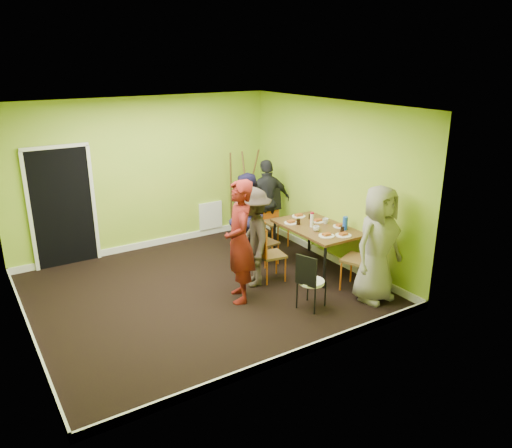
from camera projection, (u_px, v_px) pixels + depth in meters
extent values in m
plane|color=black|center=(202.00, 291.00, 7.75)|extent=(5.00, 5.00, 0.00)
cube|color=#8DBC30|center=(145.00, 175.00, 9.10)|extent=(5.00, 0.04, 2.80)
cube|color=#8DBC30|center=(289.00, 254.00, 5.50)|extent=(5.00, 0.04, 2.80)
cube|color=#8DBC30|center=(13.00, 236.00, 6.04)|extent=(0.04, 4.50, 2.80)
cube|color=#8DBC30|center=(330.00, 182.00, 8.56)|extent=(0.04, 4.50, 2.80)
cube|color=white|center=(195.00, 107.00, 6.85)|extent=(5.00, 4.50, 0.04)
cube|color=black|center=(62.00, 208.00, 8.45)|extent=(1.00, 0.05, 2.04)
cube|color=white|center=(211.00, 216.00, 10.06)|extent=(0.50, 0.04, 0.55)
cylinder|color=black|center=(325.00, 267.00, 7.73)|extent=(0.04, 0.04, 0.71)
cylinder|color=black|center=(362.00, 257.00, 8.13)|extent=(0.04, 0.04, 0.71)
cylinder|color=black|center=(275.00, 241.00, 8.84)|extent=(0.04, 0.04, 0.71)
cylinder|color=black|center=(309.00, 233.00, 9.23)|extent=(0.04, 0.04, 0.71)
cube|color=brown|center=(317.00, 228.00, 8.36)|extent=(0.90, 1.50, 0.04)
cylinder|color=#DA5F14|center=(254.00, 253.00, 8.72)|extent=(0.02, 0.02, 0.39)
cylinder|color=#DA5F14|center=(265.00, 258.00, 8.51)|extent=(0.02, 0.02, 0.39)
cylinder|color=#DA5F14|center=(267.00, 249.00, 8.90)|extent=(0.02, 0.02, 0.39)
cylinder|color=#DA5F14|center=(278.00, 254.00, 8.68)|extent=(0.02, 0.02, 0.39)
cube|color=brown|center=(266.00, 243.00, 8.64)|extent=(0.39, 0.39, 0.03)
cube|color=#DA5F14|center=(259.00, 232.00, 8.47)|extent=(0.07, 0.33, 0.44)
cylinder|color=#DA5F14|center=(259.00, 265.00, 8.16)|extent=(0.02, 0.02, 0.43)
cylinder|color=#DA5F14|center=(267.00, 273.00, 7.88)|extent=(0.02, 0.02, 0.43)
cylinder|color=#DA5F14|center=(276.00, 262.00, 8.28)|extent=(0.02, 0.02, 0.43)
cylinder|color=#DA5F14|center=(285.00, 269.00, 8.00)|extent=(0.02, 0.02, 0.43)
cube|color=brown|center=(272.00, 255.00, 8.01)|extent=(0.43, 0.43, 0.04)
cube|color=#DA5F14|center=(262.00, 241.00, 7.86)|extent=(0.08, 0.36, 0.48)
cylinder|color=#DA5F14|center=(278.00, 229.00, 9.76)|extent=(0.03, 0.03, 0.47)
cylinder|color=#DA5F14|center=(262.00, 233.00, 9.59)|extent=(0.03, 0.03, 0.47)
cylinder|color=#DA5F14|center=(288.00, 235.00, 9.47)|extent=(0.03, 0.03, 0.47)
cylinder|color=#DA5F14|center=(272.00, 238.00, 9.30)|extent=(0.03, 0.03, 0.47)
cube|color=brown|center=(275.00, 222.00, 9.45)|extent=(0.43, 0.43, 0.04)
cube|color=#DA5F14|center=(270.00, 205.00, 9.52)|extent=(0.40, 0.04, 0.52)
cylinder|color=#DA5F14|center=(364.00, 282.00, 7.49)|extent=(0.03, 0.03, 0.50)
cylinder|color=#DA5F14|center=(373.00, 273.00, 7.78)|extent=(0.03, 0.03, 0.50)
cylinder|color=#DA5F14|center=(341.00, 276.00, 7.69)|extent=(0.03, 0.03, 0.50)
cylinder|color=#DA5F14|center=(351.00, 267.00, 7.98)|extent=(0.03, 0.03, 0.50)
cube|color=brown|center=(358.00, 260.00, 7.66)|extent=(0.58, 0.58, 0.04)
cube|color=#DA5F14|center=(373.00, 244.00, 7.45)|extent=(0.40, 0.19, 0.55)
cylinder|color=black|center=(297.00, 296.00, 7.16)|extent=(0.02, 0.02, 0.39)
cylinder|color=black|center=(315.00, 302.00, 6.99)|extent=(0.02, 0.02, 0.39)
cylinder|color=black|center=(308.00, 288.00, 7.39)|extent=(0.02, 0.02, 0.39)
cylinder|color=black|center=(325.00, 294.00, 7.22)|extent=(0.02, 0.02, 0.39)
cylinder|color=white|center=(312.00, 282.00, 7.13)|extent=(0.37, 0.37, 0.04)
cube|color=black|center=(306.00, 271.00, 6.93)|extent=(0.14, 0.32, 0.44)
cylinder|color=brown|center=(231.00, 193.00, 10.03)|extent=(0.24, 0.40, 1.70)
cylinder|color=brown|center=(250.00, 190.00, 10.25)|extent=(0.24, 0.40, 1.70)
cylinder|color=brown|center=(247.00, 194.00, 9.94)|extent=(0.04, 0.39, 1.66)
cube|color=brown|center=(242.00, 194.00, 10.11)|extent=(0.46, 0.04, 0.04)
cylinder|color=white|center=(291.00, 223.00, 8.52)|extent=(0.23, 0.23, 0.01)
cylinder|color=white|center=(327.00, 236.00, 7.91)|extent=(0.25, 0.25, 0.01)
cylinder|color=white|center=(299.00, 216.00, 8.86)|extent=(0.24, 0.24, 0.01)
cylinder|color=white|center=(343.00, 235.00, 7.93)|extent=(0.25, 0.25, 0.01)
cylinder|color=white|center=(318.00, 221.00, 8.60)|extent=(0.23, 0.23, 0.01)
cylinder|color=white|center=(340.00, 226.00, 8.34)|extent=(0.24, 0.24, 0.01)
cylinder|color=white|center=(312.00, 220.00, 8.29)|extent=(0.06, 0.06, 0.23)
cylinder|color=#1848B7|center=(345.00, 223.00, 8.16)|extent=(0.08, 0.08, 0.22)
cylinder|color=#DA5F14|center=(311.00, 222.00, 8.46)|extent=(0.04, 0.04, 0.09)
cylinder|color=black|center=(298.00, 222.00, 8.44)|extent=(0.07, 0.07, 0.10)
cylinder|color=black|center=(310.00, 217.00, 8.73)|extent=(0.07, 0.07, 0.09)
cylinder|color=black|center=(342.00, 230.00, 8.06)|extent=(0.06, 0.06, 0.10)
imported|color=white|center=(316.00, 229.00, 8.12)|extent=(0.11, 0.11, 0.09)
imported|color=white|center=(326.00, 221.00, 8.48)|extent=(0.10, 0.10, 0.09)
imported|color=#5F1310|center=(240.00, 242.00, 7.21)|extent=(0.65, 0.78, 1.83)
imported|color=#181536|center=(248.00, 219.00, 8.59)|extent=(0.63, 0.79, 1.59)
imported|color=#302620|center=(253.00, 237.00, 7.74)|extent=(0.91, 1.16, 1.58)
imported|color=black|center=(267.00, 201.00, 9.56)|extent=(0.99, 0.50, 1.62)
imported|color=gray|center=(378.00, 244.00, 7.23)|extent=(0.90, 0.63, 1.75)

